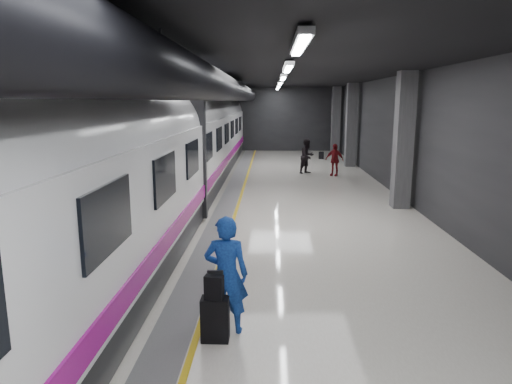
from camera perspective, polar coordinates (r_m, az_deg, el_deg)
ground at (r=13.70m, az=1.09°, el=-3.68°), size 40.00×40.00×0.00m
platform_hall at (r=14.20m, az=0.02°, el=11.29°), size 10.02×40.02×4.51m
train at (r=13.74m, az=-12.59°, el=4.88°), size 3.05×38.00×4.05m
traveler_main at (r=7.11m, az=-3.74°, el=-10.28°), size 0.69×0.46×1.86m
suitcase_main at (r=7.09m, az=-5.13°, el=-15.56°), size 0.42×0.27×0.68m
shoulder_bag at (r=6.84m, az=-5.27°, el=-11.80°), size 0.29×0.19×0.36m
traveler_far_a at (r=22.77m, az=6.42°, el=4.48°), size 1.06×1.05×1.73m
traveler_far_b at (r=22.27m, az=9.78°, el=3.99°), size 0.98×0.76×1.54m
suitcase_far at (r=28.79m, az=8.16°, el=4.56°), size 0.34×0.25×0.45m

